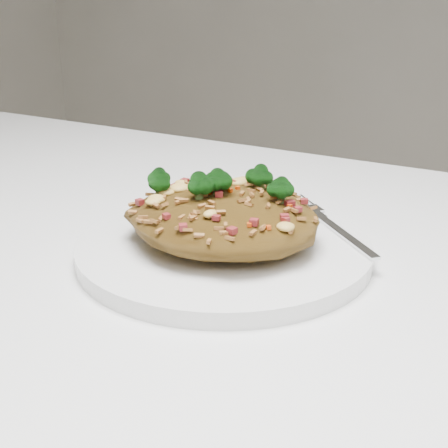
{
  "coord_description": "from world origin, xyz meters",
  "views": [
    {
      "loc": [
        0.31,
        -0.38,
        0.97
      ],
      "look_at": [
        0.07,
        0.05,
        0.78
      ],
      "focal_mm": 50.0,
      "sensor_mm": 36.0,
      "label": 1
    }
  ],
  "objects_px": {
    "dining_table": "(135,352)",
    "plate": "(224,248)",
    "fried_rice": "(223,209)",
    "fork": "(333,227)"
  },
  "relations": [
    {
      "from": "dining_table",
      "to": "fried_rice",
      "type": "height_order",
      "value": "fried_rice"
    },
    {
      "from": "dining_table",
      "to": "plate",
      "type": "xyz_separation_m",
      "value": [
        0.07,
        0.05,
        0.1
      ]
    },
    {
      "from": "fried_rice",
      "to": "fork",
      "type": "bearing_deg",
      "value": 45.56
    },
    {
      "from": "plate",
      "to": "fork",
      "type": "xyz_separation_m",
      "value": [
        0.07,
        0.07,
        0.01
      ]
    },
    {
      "from": "plate",
      "to": "fried_rice",
      "type": "xyz_separation_m",
      "value": [
        -0.0,
        0.0,
        0.04
      ]
    },
    {
      "from": "fried_rice",
      "to": "fork",
      "type": "height_order",
      "value": "fried_rice"
    },
    {
      "from": "dining_table",
      "to": "plate",
      "type": "relative_size",
      "value": 4.83
    },
    {
      "from": "dining_table",
      "to": "fried_rice",
      "type": "xyz_separation_m",
      "value": [
        0.07,
        0.05,
        0.13
      ]
    },
    {
      "from": "dining_table",
      "to": "plate",
      "type": "height_order",
      "value": "plate"
    },
    {
      "from": "plate",
      "to": "fork",
      "type": "bearing_deg",
      "value": 45.83
    }
  ]
}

